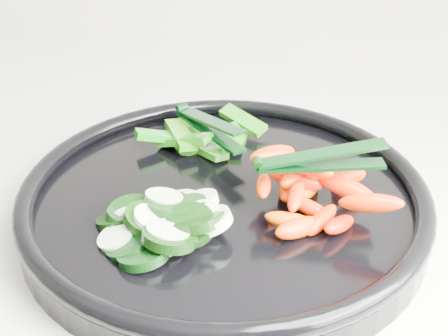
% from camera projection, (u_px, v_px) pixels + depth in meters
% --- Properties ---
extents(veggie_tray, '(0.39, 0.39, 0.04)m').
position_uv_depth(veggie_tray, '(224.00, 200.00, 0.57)').
color(veggie_tray, black).
rests_on(veggie_tray, counter).
extents(cucumber_pile, '(0.13, 0.12, 0.04)m').
position_uv_depth(cucumber_pile, '(159.00, 220.00, 0.52)').
color(cucumber_pile, black).
rests_on(cucumber_pile, veggie_tray).
extents(carrot_pile, '(0.14, 0.15, 0.05)m').
position_uv_depth(carrot_pile, '(311.00, 189.00, 0.55)').
color(carrot_pile, red).
rests_on(carrot_pile, veggie_tray).
extents(pepper_pile, '(0.13, 0.10, 0.04)m').
position_uv_depth(pepper_pile, '(201.00, 138.00, 0.65)').
color(pepper_pile, '#0B6F0A').
rests_on(pepper_pile, veggie_tray).
extents(tong_carrot, '(0.11, 0.06, 0.02)m').
position_uv_depth(tong_carrot, '(317.00, 160.00, 0.53)').
color(tong_carrot, black).
rests_on(tong_carrot, carrot_pile).
extents(tong_pepper, '(0.10, 0.08, 0.02)m').
position_uv_depth(tong_pepper, '(207.00, 124.00, 0.64)').
color(tong_pepper, black).
rests_on(tong_pepper, pepper_pile).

